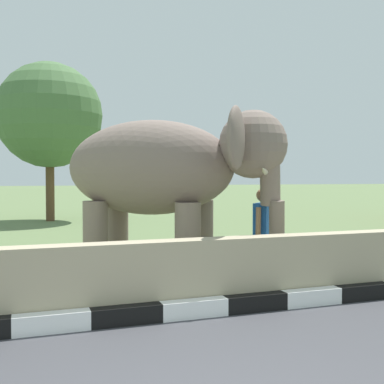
# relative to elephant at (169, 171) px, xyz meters

# --- Properties ---
(striped_curb) EXTENTS (16.20, 0.20, 0.24)m
(striped_curb) POSITION_rel_elephant_xyz_m (-1.69, -2.30, -1.85)
(striped_curb) COLOR white
(striped_curb) RESTS_ON ground_plane
(barrier_parapet) EXTENTS (28.00, 0.36, 1.00)m
(barrier_parapet) POSITION_rel_elephant_xyz_m (0.66, -2.00, -1.47)
(barrier_parapet) COLOR tan
(barrier_parapet) RESTS_ON ground_plane
(elephant) EXTENTS (3.94, 3.62, 2.99)m
(elephant) POSITION_rel_elephant_xyz_m (0.00, 0.00, 0.00)
(elephant) COLOR gray
(elephant) RESTS_ON ground_plane
(person_handler) EXTENTS (0.52, 0.53, 1.66)m
(person_handler) POSITION_rel_elephant_xyz_m (1.53, -0.66, -1.05)
(person_handler) COLOR navy
(person_handler) RESTS_ON ground_plane
(tree_distant) EXTENTS (4.45, 4.45, 6.71)m
(tree_distant) POSITION_rel_elephant_xyz_m (-1.34, 13.01, 2.50)
(tree_distant) COLOR brown
(tree_distant) RESTS_ON ground_plane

